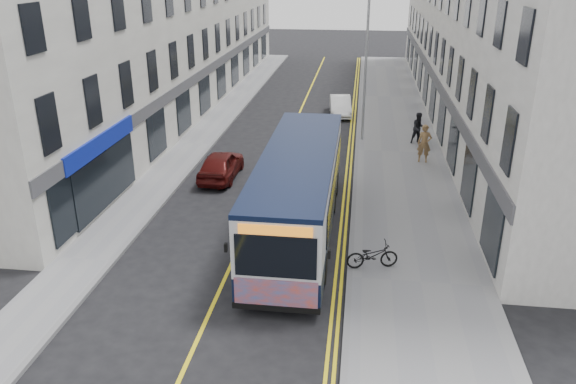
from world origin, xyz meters
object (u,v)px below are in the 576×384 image
(pedestrian_far, at_px, (419,128))
(car_maroon, at_px, (221,165))
(city_bus, at_px, (299,190))
(bicycle, at_px, (372,255))
(pedestrian_near, at_px, (424,144))
(car_white, at_px, (340,106))
(streetlamp, at_px, (364,63))

(pedestrian_far, relative_size, car_maroon, 0.45)
(city_bus, bearing_deg, pedestrian_far, 65.60)
(bicycle, bearing_deg, pedestrian_near, -27.22)
(city_bus, height_order, pedestrian_far, city_bus)
(pedestrian_near, height_order, car_white, pedestrian_near)
(pedestrian_near, xyz_separation_m, car_white, (-4.59, 9.24, -0.45))
(pedestrian_near, bearing_deg, car_white, 120.36)
(streetlamp, xyz_separation_m, bicycle, (0.53, -14.51, -3.81))
(car_white, height_order, car_maroon, car_maroon)
(pedestrian_far, height_order, car_white, pedestrian_far)
(bicycle, xyz_separation_m, car_white, (-1.96, 20.26, 0.06))
(pedestrian_far, bearing_deg, streetlamp, 155.90)
(city_bus, xyz_separation_m, bicycle, (2.72, -2.37, -1.20))
(bicycle, xyz_separation_m, pedestrian_far, (2.62, 14.14, 0.42))
(bicycle, bearing_deg, streetlamp, -11.69)
(pedestrian_far, distance_m, car_maroon, 11.55)
(pedestrian_near, bearing_deg, streetlamp, 136.09)
(pedestrian_near, bearing_deg, car_maroon, -157.32)
(streetlamp, bearing_deg, pedestrian_far, -6.72)
(city_bus, xyz_separation_m, pedestrian_near, (5.35, 8.65, -0.69))
(streetlamp, xyz_separation_m, car_white, (-1.42, 5.74, -3.76))
(city_bus, height_order, car_white, city_bus)
(bicycle, relative_size, car_maroon, 0.44)
(streetlamp, relative_size, pedestrian_near, 4.18)
(streetlamp, xyz_separation_m, car_maroon, (-6.46, -6.76, -3.72))
(pedestrian_near, relative_size, car_maroon, 0.49)
(bicycle, relative_size, pedestrian_far, 0.99)
(pedestrian_near, xyz_separation_m, car_maroon, (-9.62, -3.26, -0.42))
(streetlamp, distance_m, pedestrian_far, 4.65)
(streetlamp, xyz_separation_m, city_bus, (-2.18, -12.14, -2.61))
(bicycle, xyz_separation_m, car_maroon, (-6.99, 7.76, 0.09))
(streetlamp, xyz_separation_m, pedestrian_far, (3.16, -0.37, -3.40))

